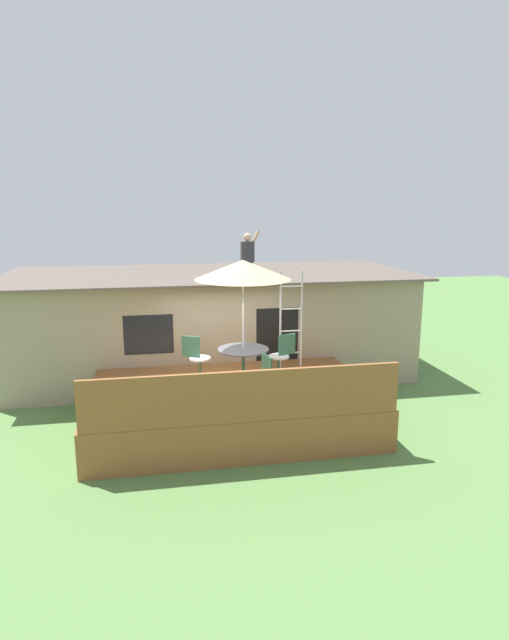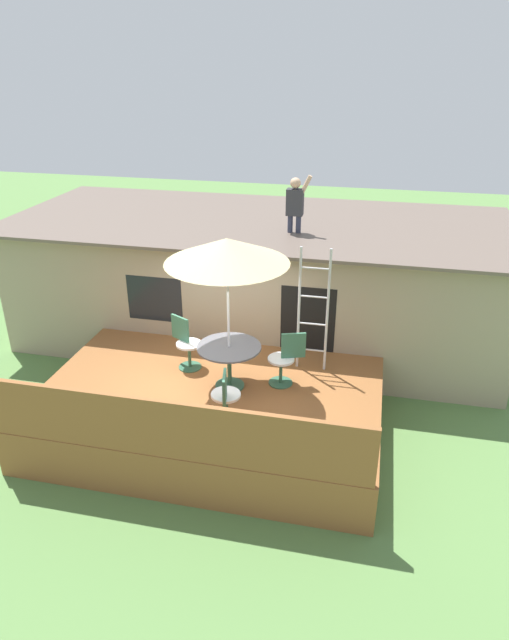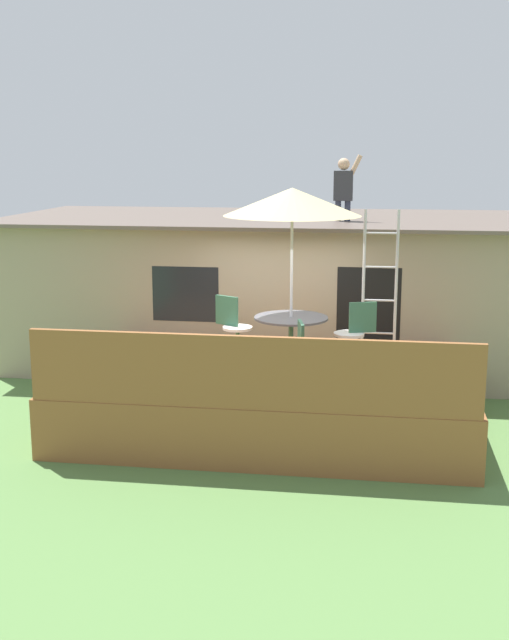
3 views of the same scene
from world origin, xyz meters
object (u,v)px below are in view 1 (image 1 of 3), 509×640
Objects in this scene: patio_table at (243,356)px; step_ladder at (291,320)px; person_figure at (248,251)px; patio_chair_left at (197,358)px; patio_umbrella at (243,270)px; patio_chair_right at (282,356)px; patio_chair_near at (264,378)px.

step_ladder is at bearing 36.38° from patio_table.
patio_table is at bearing -101.93° from person_figure.
step_ladder is 2.27m from patio_chair_left.
person_figure is at bearing 78.07° from patio_umbrella.
patio_table is 0.94× the size of person_figure.
person_figure reaches higher than step_ladder.
step_ladder reaches higher than patio_chair_right.
patio_umbrella is at bearing -0.00° from patio_chair_left.
patio_chair_right is (0.87, 0.30, -1.89)m from patio_umbrella.
patio_umbrella is 1.15× the size of step_ladder.
step_ladder is 2.27m from patio_chair_near.
patio_chair_near is (1.12, -1.51, 0.00)m from patio_chair_left.
step_ladder is 1.98× the size of person_figure.
patio_chair_near is at bearing -78.06° from patio_umbrella.
patio_table is 1.03m from patio_chair_left.
patio_chair_near is (-0.37, -3.82, -2.02)m from person_figure.
patio_chair_right is (0.87, 0.30, -0.13)m from patio_table.
patio_chair_right is (0.28, -2.49, -2.02)m from person_figure.
patio_table is 1.61m from step_ladder.
patio_chair_near is (-1.01, -1.93, -0.64)m from step_ladder.
patio_umbrella is 2.16m from patio_chair_near.
patio_chair_left is at bearing 152.08° from patio_table.
step_ladder is at bearing 36.38° from patio_umbrella.
patio_chair_left is at bearing -168.80° from step_ladder.
person_figure is 1.21× the size of patio_chair_left.
patio_umbrella reaches higher than patio_chair_right.
patio_chair_near is at bearing 44.78° from patio_chair_right.
patio_chair_right reaches higher than patio_table.
person_figure reaches higher than patio_chair_right.
patio_chair_right is at bearing 22.11° from patio_chair_left.
patio_chair_right is (-0.35, -0.60, -0.64)m from step_ladder.
patio_umbrella reaches higher than step_ladder.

